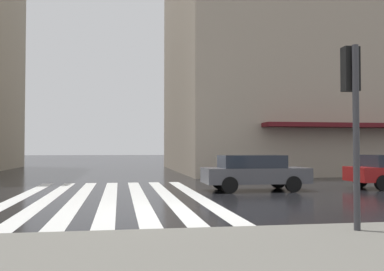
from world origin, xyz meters
TOP-DOWN VIEW (x-y plane):
  - ground_plane at (0.00, 0.00)m, footprint 220.00×220.00m
  - zebra_crossing at (4.00, 1.79)m, footprint 13.00×6.50m
  - haussmann_block_corner at (21.15, -15.25)m, footprint 18.52×25.17m
  - traffic_signal_post at (-3.65, -2.89)m, footprint 0.44×0.30m
  - car_dark_grey at (5.50, -3.81)m, footprint 1.85×4.10m

SIDE VIEW (x-z plane):
  - ground_plane at x=0.00m, z-range 0.00..0.00m
  - zebra_crossing at x=4.00m, z-range 0.00..0.01m
  - car_dark_grey at x=5.50m, z-range 0.05..1.46m
  - traffic_signal_post at x=-3.65m, z-range 0.91..4.37m
  - haussmann_block_corner at x=21.15m, z-range -0.21..19.45m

